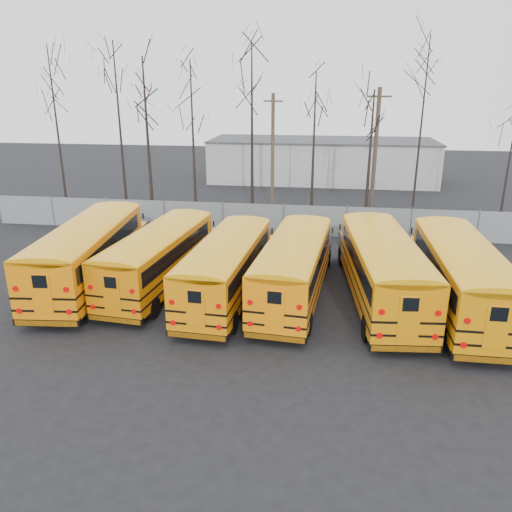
% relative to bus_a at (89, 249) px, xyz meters
% --- Properties ---
extents(ground, '(120.00, 120.00, 0.00)m').
position_rel_bus_a_xyz_m(ground, '(8.39, -2.00, -1.88)').
color(ground, black).
rests_on(ground, ground).
extents(fence, '(40.00, 0.04, 2.00)m').
position_rel_bus_a_xyz_m(fence, '(8.39, 10.00, -0.88)').
color(fence, gray).
rests_on(fence, ground).
extents(distant_building, '(22.00, 8.00, 4.00)m').
position_rel_bus_a_xyz_m(distant_building, '(10.39, 30.00, 0.12)').
color(distant_building, beige).
rests_on(distant_building, ground).
extents(bus_a, '(3.73, 11.64, 3.20)m').
position_rel_bus_a_xyz_m(bus_a, '(0.00, 0.00, 0.00)').
color(bus_a, black).
rests_on(bus_a, ground).
extents(bus_b, '(3.37, 10.61, 2.92)m').
position_rel_bus_a_xyz_m(bus_b, '(3.40, 0.31, -0.16)').
color(bus_b, black).
rests_on(bus_b, ground).
extents(bus_c, '(3.02, 10.51, 2.91)m').
position_rel_bus_a_xyz_m(bus_c, '(6.84, -0.57, -0.17)').
color(bus_c, black).
rests_on(bus_c, ground).
extents(bus_d, '(3.32, 10.71, 2.95)m').
position_rel_bus_a_xyz_m(bus_d, '(9.83, -0.21, -0.15)').
color(bus_d, black).
rests_on(bus_d, ground).
extents(bus_e, '(3.60, 11.36, 3.13)m').
position_rel_bus_a_xyz_m(bus_e, '(13.66, -0.13, -0.04)').
color(bus_e, black).
rests_on(bus_e, ground).
extents(bus_f, '(2.61, 11.20, 3.13)m').
position_rel_bus_a_xyz_m(bus_f, '(16.86, -0.48, -0.05)').
color(bus_f, black).
rests_on(bus_f, ground).
extents(utility_pole_left, '(1.51, 0.57, 8.71)m').
position_rel_bus_a_xyz_m(utility_pole_left, '(6.83, 17.29, 2.60)').
color(utility_pole_left, '#4D3D2C').
rests_on(utility_pole_left, ground).
extents(utility_pole_right, '(1.63, 0.28, 9.15)m').
position_rel_bus_a_xyz_m(utility_pole_right, '(14.29, 14.72, 2.82)').
color(utility_pole_right, '#463628').
rests_on(utility_pole_right, ground).
extents(tree_0, '(0.26, 0.26, 12.08)m').
position_rel_bus_a_xyz_m(tree_0, '(-9.24, 14.82, 4.16)').
color(tree_0, black).
rests_on(tree_0, ground).
extents(tree_1, '(0.26, 0.26, 12.34)m').
position_rel_bus_a_xyz_m(tree_1, '(-4.64, 15.71, 4.29)').
color(tree_1, black).
rests_on(tree_1, ground).
extents(tree_2, '(0.26, 0.26, 11.13)m').
position_rel_bus_a_xyz_m(tree_2, '(-1.57, 13.17, 3.69)').
color(tree_2, black).
rests_on(tree_2, ground).
extents(tree_3, '(0.26, 0.26, 10.91)m').
position_rel_bus_a_xyz_m(tree_3, '(1.72, 13.16, 3.58)').
color(tree_3, black).
rests_on(tree_3, ground).
extents(tree_4, '(0.26, 0.26, 12.11)m').
position_rel_bus_a_xyz_m(tree_4, '(5.44, 15.92, 4.18)').
color(tree_4, black).
rests_on(tree_4, ground).
extents(tree_5, '(0.26, 0.26, 10.14)m').
position_rel_bus_a_xyz_m(tree_5, '(9.99, 15.64, 3.19)').
color(tree_5, black).
rests_on(tree_5, ground).
extents(tree_6, '(0.26, 0.26, 9.01)m').
position_rel_bus_a_xyz_m(tree_6, '(13.91, 14.37, 2.63)').
color(tree_6, black).
rests_on(tree_6, ground).
extents(tree_7, '(0.26, 0.26, 12.41)m').
position_rel_bus_a_xyz_m(tree_7, '(17.31, 15.41, 4.33)').
color(tree_7, black).
rests_on(tree_7, ground).
extents(tree_8, '(0.26, 0.26, 9.57)m').
position_rel_bus_a_xyz_m(tree_8, '(23.49, 15.67, 2.91)').
color(tree_8, black).
rests_on(tree_8, ground).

